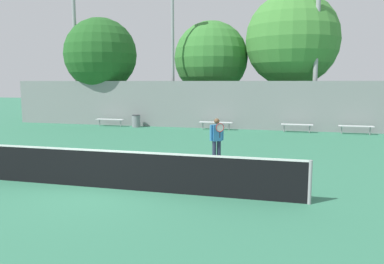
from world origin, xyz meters
name	(u,v)px	position (x,y,z in m)	size (l,w,h in m)	color
ground_plane	(105,188)	(0.00, 0.00, 0.00)	(100.00, 100.00, 0.00)	#337556
tennis_net	(104,169)	(0.00, 0.00, 0.56)	(11.09, 0.09, 1.09)	#99999E
tennis_player	(217,139)	(2.47, 3.82, 0.94)	(0.52, 0.51, 1.67)	#282D47
bench_courtside_near	(110,120)	(-6.62, 13.43, 0.44)	(1.93, 0.40, 0.49)	silver
bench_courtside_far	(216,123)	(0.58, 13.43, 0.44)	(2.07, 0.40, 0.49)	silver
bench_adjacent_court	(356,127)	(8.66, 13.43, 0.44)	(1.88, 0.40, 0.49)	silver
bench_by_gate	(297,125)	(5.43, 13.43, 0.44)	(1.81, 0.40, 0.49)	silver
light_pole_near_left	(173,35)	(-2.65, 14.89, 6.02)	(0.90, 0.60, 9.55)	#939399
light_pole_far_right	(317,23)	(6.42, 14.76, 6.42)	(0.90, 0.60, 11.38)	#939399
light_pole_center_back	(75,38)	(-9.65, 14.47, 6.00)	(0.90, 0.60, 10.32)	#939399
trash_bin	(136,121)	(-4.76, 13.46, 0.40)	(0.56, 0.56, 0.80)	gray
back_fence	(209,105)	(0.00, 14.08, 1.51)	(28.03, 0.06, 3.01)	gray
tree_green_tall	(211,59)	(-0.60, 17.53, 4.62)	(5.27, 5.27, 7.27)	brown
tree_green_broad	(292,40)	(5.00, 16.94, 5.70)	(6.17, 6.17, 8.79)	brown
tree_dark_dense	(101,55)	(-8.23, 15.45, 4.88)	(5.15, 5.15, 7.47)	brown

